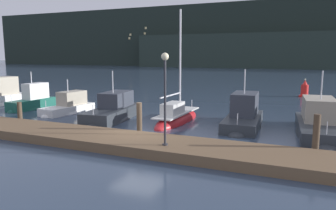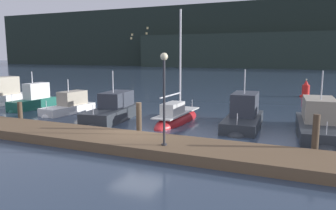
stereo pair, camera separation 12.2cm
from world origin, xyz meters
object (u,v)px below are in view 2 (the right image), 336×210
object	(u,v)px
motorboat_berth_2	(34,104)
channel_buoy	(306,90)
motorboat_berth_6	(243,121)
dock_lamppost	(164,84)
motorboat_berth_4	(114,114)
sailboat_berth_5	(177,120)
motorboat_berth_3	(69,109)
motorboat_berth_7	(319,128)

from	to	relation	value
motorboat_berth_2	channel_buoy	bearing A→B (deg)	39.87
motorboat_berth_6	dock_lamppost	size ratio (longest dim) A/B	1.52
motorboat_berth_4	channel_buoy	size ratio (longest dim) A/B	3.41
sailboat_berth_5	motorboat_berth_6	distance (m)	4.20
motorboat_berth_6	dock_lamppost	distance (m)	7.87
dock_lamppost	sailboat_berth_5	bearing A→B (deg)	107.66
motorboat_berth_2	sailboat_berth_5	bearing A→B (deg)	-1.30
motorboat_berth_2	channel_buoy	size ratio (longest dim) A/B	2.44
motorboat_berth_6	dock_lamppost	world-z (taller)	dock_lamppost
channel_buoy	motorboat_berth_2	bearing A→B (deg)	-140.13
motorboat_berth_3	motorboat_berth_4	bearing A→B (deg)	-10.59
motorboat_berth_3	motorboat_berth_6	distance (m)	12.84
motorboat_berth_4	motorboat_berth_6	size ratio (longest dim) A/B	1.07
motorboat_berth_2	motorboat_berth_3	distance (m)	3.83
sailboat_berth_5	motorboat_berth_6	size ratio (longest dim) A/B	1.30
motorboat_berth_6	channel_buoy	bearing A→B (deg)	79.11
motorboat_berth_2	motorboat_berth_7	bearing A→B (deg)	-0.38
motorboat_berth_4	sailboat_berth_5	size ratio (longest dim) A/B	0.82
motorboat_berth_6	channel_buoy	distance (m)	16.82
motorboat_berth_2	motorboat_berth_6	distance (m)	16.65
motorboat_berth_2	dock_lamppost	world-z (taller)	dock_lamppost
motorboat_berth_2	motorboat_berth_7	world-z (taller)	motorboat_berth_7
motorboat_berth_7	channel_buoy	distance (m)	16.73
motorboat_berth_7	channel_buoy	xyz separation A→B (m)	(-0.95, 16.70, 0.35)
dock_lamppost	motorboat_berth_6	bearing A→B (deg)	74.06
channel_buoy	motorboat_berth_4	bearing A→B (deg)	-123.19
sailboat_berth_5	channel_buoy	xyz separation A→B (m)	(7.36, 16.85, 0.54)
motorboat_berth_3	sailboat_berth_5	distance (m)	8.66
motorboat_berth_3	sailboat_berth_5	bearing A→B (deg)	0.19
motorboat_berth_2	motorboat_berth_4	distance (m)	8.33
motorboat_berth_7	channel_buoy	bearing A→B (deg)	93.27
motorboat_berth_7	motorboat_berth_3	bearing A→B (deg)	-179.42
motorboat_berth_2	motorboat_berth_3	bearing A→B (deg)	-4.66
motorboat_berth_3	dock_lamppost	size ratio (longest dim) A/B	1.24
motorboat_berth_7	motorboat_berth_4	bearing A→B (deg)	-175.43
motorboat_berth_4	motorboat_berth_7	bearing A→B (deg)	4.57
sailboat_berth_5	dock_lamppost	world-z (taller)	sailboat_berth_5
motorboat_berth_7	dock_lamppost	size ratio (longest dim) A/B	1.79
channel_buoy	motorboat_berth_7	bearing A→B (deg)	-86.73
motorboat_berth_2	dock_lamppost	xyz separation A→B (m)	(14.63, -7.04, 2.69)
sailboat_berth_5	motorboat_berth_7	bearing A→B (deg)	0.99
motorboat_berth_2	sailboat_berth_5	xyz separation A→B (m)	(12.48, -0.28, -0.24)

